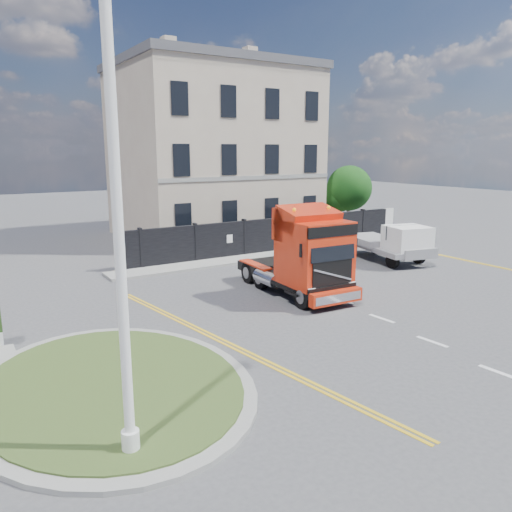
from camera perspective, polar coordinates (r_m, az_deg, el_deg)
ground at (r=18.74m, az=2.23°, el=-6.20°), size 120.00×120.00×0.00m
traffic_island at (r=13.39m, az=-16.13°, el=-14.05°), size 6.80×6.80×0.17m
hoarding_fence at (r=29.34m, az=2.92°, el=2.47°), size 18.80×0.25×2.00m
georgian_building at (r=35.08m, az=-4.95°, el=11.84°), size 12.30×10.30×12.80m
tree at (r=36.37m, az=10.34°, el=7.40°), size 3.20×3.20×4.80m
pavement_far at (r=28.48m, az=3.02°, el=0.26°), size 20.00×1.60×0.12m
truck at (r=20.13m, az=5.69°, el=-0.19°), size 2.55×6.14×3.62m
flatbed_pickup at (r=27.06m, az=15.91°, el=1.45°), size 3.03×5.31×2.06m
lamppost_island at (r=9.14m, az=-15.50°, el=3.68°), size 0.27×0.55×8.84m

